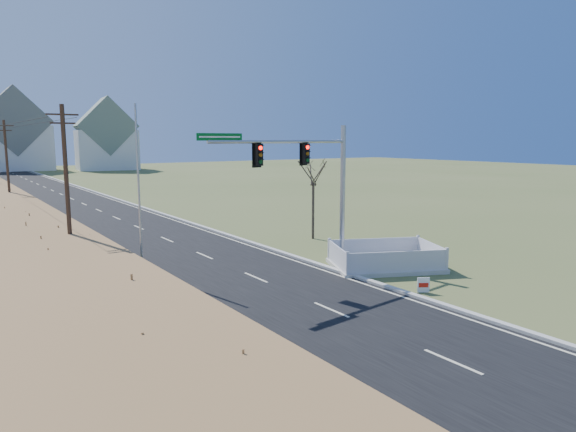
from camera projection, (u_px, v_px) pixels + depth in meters
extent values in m
plane|color=#4C582B|center=(302.00, 299.00, 22.61)|extent=(260.00, 260.00, 0.00)
cube|color=black|center=(65.00, 196.00, 63.38)|extent=(8.00, 180.00, 0.06)
cube|color=#B2AFA8|center=(99.00, 193.00, 65.69)|extent=(0.30, 180.00, 0.18)
cylinder|color=#422D1E|center=(66.00, 181.00, 30.53)|extent=(0.26, 0.26, 9.00)
cube|color=#422D1E|center=(62.00, 114.00, 29.96)|extent=(1.80, 0.10, 0.10)
cube|color=#422D1E|center=(63.00, 123.00, 30.03)|extent=(1.40, 0.10, 0.10)
cylinder|color=#422D1E|center=(7.00, 162.00, 55.00)|extent=(0.26, 0.26, 9.00)
cube|color=#422D1E|center=(4.00, 126.00, 54.42)|extent=(1.80, 0.10, 0.10)
cube|color=#422D1E|center=(4.00, 130.00, 54.50)|extent=(1.40, 0.10, 0.10)
cube|color=silver|center=(14.00, 148.00, 114.32)|extent=(15.00, 10.00, 10.00)
cube|color=slate|center=(12.00, 121.00, 113.44)|extent=(15.27, 10.20, 15.27)
cube|color=silver|center=(107.00, 150.00, 117.94)|extent=(13.87, 10.31, 9.00)
cube|color=slate|center=(106.00, 126.00, 117.14)|extent=(14.12, 10.51, 13.24)
cylinder|color=#9EA0A5|center=(342.00, 259.00, 29.52)|extent=(0.66, 0.66, 0.22)
cylinder|color=#9EA0A5|center=(343.00, 195.00, 28.97)|extent=(0.29, 0.29, 7.73)
cylinder|color=#9EA0A5|center=(283.00, 142.00, 25.66)|extent=(8.80, 1.18, 0.18)
cube|color=black|center=(306.00, 154.00, 26.76)|extent=(0.37, 0.32, 1.05)
cube|color=black|center=(259.00, 155.00, 24.75)|extent=(0.37, 0.32, 1.05)
cube|color=#055C1C|center=(220.00, 137.00, 23.19)|extent=(2.42, 0.32, 0.33)
cube|color=#B7B5AD|center=(385.00, 266.00, 28.08)|extent=(6.77, 5.87, 0.21)
cube|color=silver|center=(398.00, 262.00, 26.24)|extent=(4.93, 2.29, 1.07)
cube|color=silver|center=(374.00, 247.00, 29.73)|extent=(4.93, 2.29, 1.07)
cube|color=silver|center=(338.00, 256.00, 27.52)|extent=(1.55, 3.30, 1.07)
cube|color=silver|center=(431.00, 252.00, 28.45)|extent=(1.55, 3.30, 1.07)
cube|color=white|center=(423.00, 285.00, 23.43)|extent=(0.51, 0.33, 0.70)
cube|color=red|center=(424.00, 285.00, 23.40)|extent=(0.40, 0.25, 0.20)
cylinder|color=#B7B5AD|center=(142.00, 271.00, 27.11)|extent=(0.39, 0.39, 0.18)
cylinder|color=#9EA0A5|center=(139.00, 190.00, 26.47)|extent=(0.11, 0.11, 8.77)
cylinder|color=#4C3F33|center=(313.00, 211.00, 36.01)|extent=(0.18, 0.18, 3.94)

